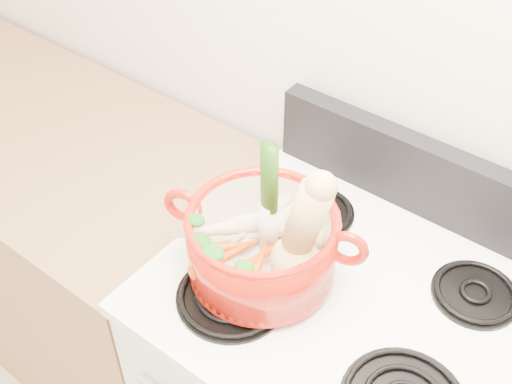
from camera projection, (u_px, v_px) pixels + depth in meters
The scene contains 22 objects.
wall_back at pixel (468, 68), 1.25m from camera, with size 3.50×0.02×2.60m, color silver.
cooktop at pixel (355, 298), 1.29m from camera, with size 0.78×0.67×0.03m, color white.
control_backsplash at pixel (432, 181), 1.40m from camera, with size 0.76×0.05×0.18m, color black.
counter_left at pixel (59, 231), 2.10m from camera, with size 1.36×0.65×0.90m, color #916744.
burner_front_left at pixel (232, 295), 1.27m from camera, with size 0.22×0.22×0.02m, color black.
burner_back_left at pixel (316, 211), 1.44m from camera, with size 0.17×0.17×0.02m, color black.
burner_back_right at pixel (475, 292), 1.27m from camera, with size 0.17×0.17×0.02m, color black.
dutch_oven at pixel (262, 244), 1.26m from camera, with size 0.30×0.30×0.15m, color #A3160A.
pot_handle_left at pixel (183, 205), 1.27m from camera, with size 0.08×0.08×0.02m, color #A3160A.
pot_handle_right at pixel (347, 249), 1.18m from camera, with size 0.08×0.08×0.02m, color #A3160A.
squash at pixel (300, 231), 1.16m from camera, with size 0.11×0.11×0.26m, color tan, non-canonical shape.
leek at pixel (269, 199), 1.22m from camera, with size 0.04×0.04×0.28m, color silver.
ginger at pixel (303, 233), 1.31m from camera, with size 0.08×0.06×0.04m, color tan.
parsnip_0 at pixel (255, 235), 1.30m from camera, with size 0.04×0.04×0.23m, color beige.
parsnip_1 at pixel (242, 235), 1.29m from camera, with size 0.04×0.04×0.18m, color beige.
parsnip_2 at pixel (265, 219), 1.32m from camera, with size 0.04×0.04×0.19m, color beige.
parsnip_3 at pixel (214, 229), 1.29m from camera, with size 0.04×0.04×0.18m, color beige.
parsnip_4 at pixel (263, 218), 1.31m from camera, with size 0.04×0.04×0.19m, color beige.
carrot_0 at pixel (246, 267), 1.24m from camera, with size 0.04×0.04×0.18m, color red.
carrot_1 at pixel (223, 249), 1.27m from camera, with size 0.03×0.03×0.14m, color #CB480A.
carrot_2 at pixel (256, 271), 1.22m from camera, with size 0.03×0.03×0.15m, color #D65C0A.
carrot_3 at pixel (221, 260), 1.24m from camera, with size 0.03×0.03×0.13m, color #CB3B0A.
Camera 1 is at (0.33, 0.64, 1.97)m, focal length 45.00 mm.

